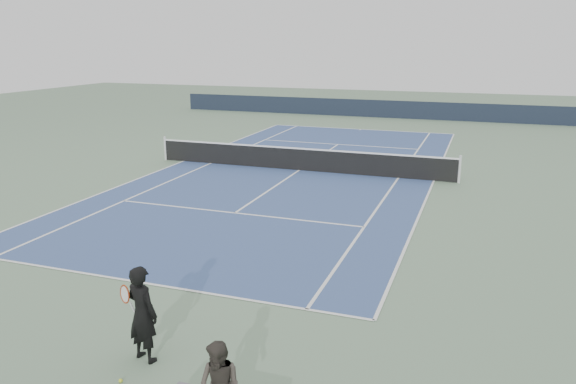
% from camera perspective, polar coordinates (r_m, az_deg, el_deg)
% --- Properties ---
extents(ground, '(80.00, 80.00, 0.00)m').
position_cam_1_polar(ground, '(23.45, 1.16, 2.21)').
color(ground, slate).
extents(court_surface, '(10.97, 23.77, 0.01)m').
position_cam_1_polar(court_surface, '(23.45, 1.16, 2.22)').
color(court_surface, '#364E80').
rests_on(court_surface, ground).
extents(tennis_net, '(12.90, 0.10, 1.07)m').
position_cam_1_polar(tennis_net, '(23.34, 1.17, 3.41)').
color(tennis_net, silver).
rests_on(tennis_net, ground).
extents(windscreen_far, '(30.00, 0.25, 1.20)m').
position_cam_1_polar(windscreen_far, '(40.49, 9.27, 8.35)').
color(windscreen_far, black).
rests_on(windscreen_far, ground).
extents(tennis_player, '(0.82, 0.61, 1.70)m').
position_cam_1_polar(tennis_player, '(9.85, -14.59, -11.86)').
color(tennis_player, black).
rests_on(tennis_player, ground).
extents(tennis_ball, '(0.06, 0.06, 0.06)m').
position_cam_1_polar(tennis_ball, '(9.74, -16.64, -17.89)').
color(tennis_ball, '#CDD82C').
rests_on(tennis_ball, ground).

